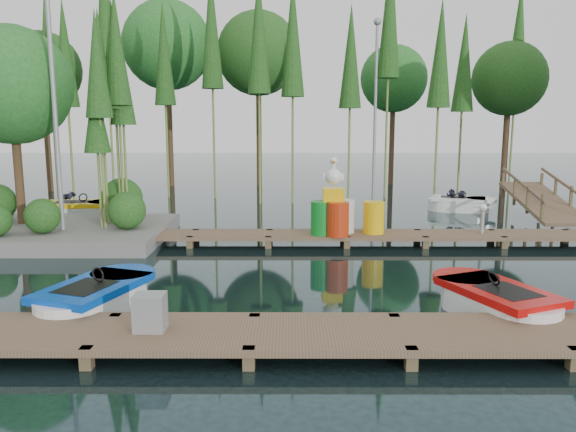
{
  "coord_description": "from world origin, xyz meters",
  "views": [
    {
      "loc": [
        0.54,
        -12.12,
        3.26
      ],
      "look_at": [
        0.5,
        0.5,
        1.1
      ],
      "focal_mm": 35.0,
      "sensor_mm": 36.0,
      "label": 1
    }
  ],
  "objects_px": {
    "drum_cluster": "(334,212)",
    "boat_blue": "(96,299)",
    "boat_red": "(496,303)",
    "yellow_barrel": "(374,217)",
    "boat_yellow_far": "(81,210)",
    "island": "(38,123)",
    "utility_cabinet": "(150,312)"
  },
  "relations": [
    {
      "from": "drum_cluster",
      "to": "boat_blue",
      "type": "bearing_deg",
      "value": -130.08
    },
    {
      "from": "boat_red",
      "to": "yellow_barrel",
      "type": "xyz_separation_m",
      "value": [
        -1.22,
        5.64,
        0.48
      ]
    },
    {
      "from": "yellow_barrel",
      "to": "drum_cluster",
      "type": "distance_m",
      "value": 1.08
    },
    {
      "from": "boat_blue",
      "to": "boat_yellow_far",
      "type": "relative_size",
      "value": 0.95
    },
    {
      "from": "island",
      "to": "boat_red",
      "type": "relative_size",
      "value": 2.45
    },
    {
      "from": "boat_red",
      "to": "utility_cabinet",
      "type": "distance_m",
      "value": 5.61
    },
    {
      "from": "boat_yellow_far",
      "to": "yellow_barrel",
      "type": "relative_size",
      "value": 3.45
    },
    {
      "from": "boat_red",
      "to": "boat_blue",
      "type": "bearing_deg",
      "value": 155.24
    },
    {
      "from": "boat_yellow_far",
      "to": "utility_cabinet",
      "type": "distance_m",
      "value": 11.91
    },
    {
      "from": "boat_yellow_far",
      "to": "utility_cabinet",
      "type": "bearing_deg",
      "value": -51.3
    },
    {
      "from": "island",
      "to": "drum_cluster",
      "type": "relative_size",
      "value": 3.34
    },
    {
      "from": "boat_blue",
      "to": "boat_yellow_far",
      "type": "xyz_separation_m",
      "value": [
        -3.68,
        9.26,
        0.05
      ]
    },
    {
      "from": "utility_cabinet",
      "to": "yellow_barrel",
      "type": "bearing_deg",
      "value": 58.99
    },
    {
      "from": "utility_cabinet",
      "to": "boat_blue",
      "type": "bearing_deg",
      "value": 130.41
    },
    {
      "from": "boat_blue",
      "to": "boat_yellow_far",
      "type": "distance_m",
      "value": 9.97
    },
    {
      "from": "boat_blue",
      "to": "utility_cabinet",
      "type": "height_order",
      "value": "utility_cabinet"
    },
    {
      "from": "boat_yellow_far",
      "to": "drum_cluster",
      "type": "height_order",
      "value": "drum_cluster"
    },
    {
      "from": "boat_blue",
      "to": "yellow_barrel",
      "type": "relative_size",
      "value": 3.27
    },
    {
      "from": "boat_red",
      "to": "yellow_barrel",
      "type": "bearing_deg",
      "value": 79.06
    },
    {
      "from": "boat_yellow_far",
      "to": "yellow_barrel",
      "type": "bearing_deg",
      "value": -8.58
    },
    {
      "from": "island",
      "to": "boat_red",
      "type": "xyz_separation_m",
      "value": [
        10.28,
        -6.43,
        -2.94
      ]
    },
    {
      "from": "boat_yellow_far",
      "to": "utility_cabinet",
      "type": "height_order",
      "value": "boat_yellow_far"
    },
    {
      "from": "boat_red",
      "to": "utility_cabinet",
      "type": "bearing_deg",
      "value": 170.85
    },
    {
      "from": "island",
      "to": "boat_red",
      "type": "distance_m",
      "value": 12.48
    },
    {
      "from": "boat_yellow_far",
      "to": "island",
      "type": "bearing_deg",
      "value": -73.37
    },
    {
      "from": "island",
      "to": "boat_yellow_far",
      "type": "relative_size",
      "value": 2.31
    },
    {
      "from": "yellow_barrel",
      "to": "island",
      "type": "bearing_deg",
      "value": 175.01
    },
    {
      "from": "island",
      "to": "boat_yellow_far",
      "type": "bearing_deg",
      "value": 92.74
    },
    {
      "from": "boat_blue",
      "to": "boat_red",
      "type": "relative_size",
      "value": 1.01
    },
    {
      "from": "boat_blue",
      "to": "boat_yellow_far",
      "type": "bearing_deg",
      "value": 130.92
    },
    {
      "from": "boat_yellow_far",
      "to": "drum_cluster",
      "type": "bearing_deg",
      "value": -12.04
    },
    {
      "from": "boat_blue",
      "to": "drum_cluster",
      "type": "height_order",
      "value": "drum_cluster"
    }
  ]
}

